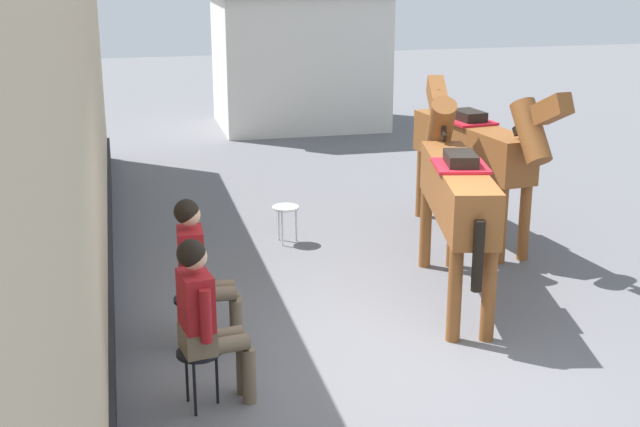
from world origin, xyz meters
TOP-DOWN VIEW (x-y plane):
  - ground_plane at (0.00, 3.00)m, footprint 40.00×40.00m
  - pub_facade_wall at (-2.55, 1.50)m, footprint 0.34×14.00m
  - distant_cottage at (1.40, 10.64)m, footprint 3.40×2.60m
  - seated_visitor_near at (-1.65, -0.28)m, footprint 0.61×0.48m
  - seated_visitor_far at (-1.59, 0.78)m, footprint 0.61×0.49m
  - saddled_horse_near at (1.04, 1.42)m, footprint 0.92×2.96m
  - saddled_horse_far at (1.98, 3.06)m, footprint 0.74×2.99m
  - spare_stool_white at (-0.30, 3.45)m, footprint 0.32×0.32m

SIDE VIEW (x-z plane):
  - ground_plane at x=0.00m, z-range 0.00..0.00m
  - spare_stool_white at x=-0.30m, z-range 0.17..0.63m
  - seated_visitor_near at x=-1.65m, z-range 0.08..1.47m
  - seated_visitor_far at x=-1.59m, z-range 0.08..1.47m
  - saddled_horse_near at x=1.04m, z-range 0.13..2.19m
  - saddled_horse_far at x=1.98m, z-range 0.13..2.19m
  - pub_facade_wall at x=-2.55m, z-range -0.16..3.24m
  - distant_cottage at x=1.40m, z-range 0.05..3.55m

